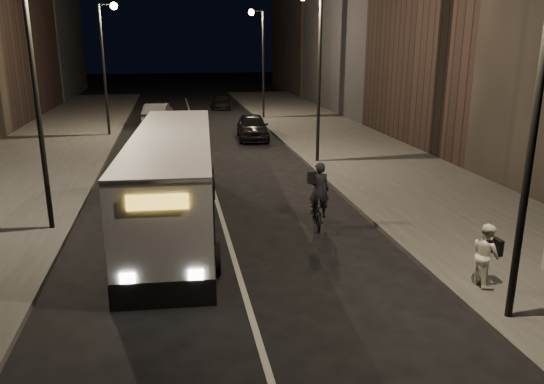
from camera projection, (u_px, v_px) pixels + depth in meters
name	position (u px, v px, depth m)	size (l,w,h in m)	color
ground	(237.00, 268.00, 14.63)	(180.00, 180.00, 0.00)	black
sidewalk_right	(358.00, 152.00, 29.35)	(7.00, 70.00, 0.16)	#383735
sidewalk_left	(32.00, 165.00, 26.31)	(7.00, 70.00, 0.16)	#383735
streetlight_right_near	(529.00, 78.00, 10.32)	(1.20, 0.44, 8.12)	black
streetlight_right_mid	(314.00, 55.00, 25.43)	(1.20, 0.44, 8.12)	black
streetlight_right_far	(260.00, 49.00, 40.54)	(1.20, 0.44, 8.12)	black
streetlight_left_near	(42.00, 64.00, 15.97)	(1.20, 0.44, 8.12)	black
streetlight_left_far	(107.00, 52.00, 32.97)	(1.20, 0.44, 8.12)	black
city_bus	(174.00, 177.00, 17.54)	(3.31, 11.82, 3.15)	white
cyclist_on_bicycle	(317.00, 205.00, 17.73)	(0.97, 2.04, 2.26)	black
pedestrian_woman	(486.00, 255.00, 13.11)	(0.78, 0.61, 1.61)	white
car_near	(252.00, 127.00, 33.43)	(1.86, 4.63, 1.58)	black
car_mid	(158.00, 113.00, 39.55)	(1.65, 4.72, 1.56)	#3F3F42
car_far	(221.00, 102.00, 48.52)	(1.63, 4.01, 1.16)	black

